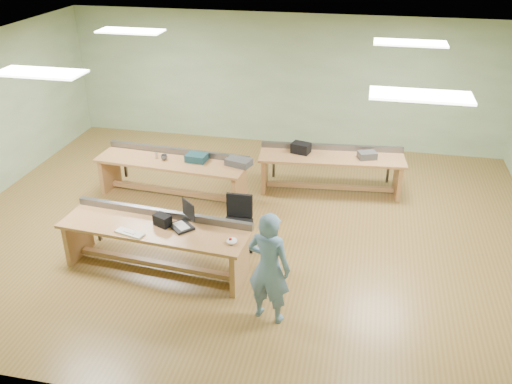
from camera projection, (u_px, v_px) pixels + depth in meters
floor at (246, 225)px, 9.55m from camera, size 10.00×10.00×0.00m
ceiling at (244, 54)px, 8.17m from camera, size 10.00×10.00×0.00m
wall_back at (284, 81)px, 12.34m from camera, size 10.00×0.04×3.00m
wall_front at (155, 297)px, 5.38m from camera, size 10.00×0.04×3.00m
fluor_panels at (244, 56)px, 8.19m from camera, size 6.20×3.50×0.03m
workbench_front at (156, 237)px, 8.15m from camera, size 2.94×1.01×0.86m
workbench_mid at (173, 169)px, 10.31m from camera, size 2.94×1.00×0.86m
workbench_back at (331, 165)px, 10.50m from camera, size 2.83×1.00×0.86m
person at (269, 268)px, 7.01m from camera, size 0.66×0.51×1.62m
laptop_base at (181, 227)px, 8.01m from camera, size 0.44×0.43×0.04m
laptop_screen at (188, 210)px, 7.96m from camera, size 0.26×0.24×0.27m
keyboard at (130, 233)px, 7.86m from camera, size 0.47×0.26×0.03m
trackball_mouse at (232, 241)px, 7.63m from camera, size 0.15×0.18×0.07m
camera_bag at (162, 220)px, 8.04m from camera, size 0.30×0.25×0.17m
task_chair at (238, 232)px, 8.70m from camera, size 0.51×0.51×0.94m
parts_bin_teal at (196, 158)px, 10.16m from camera, size 0.40×0.32×0.13m
parts_bin_grey at (239, 162)px, 9.98m from camera, size 0.52×0.41×0.12m
mug at (164, 157)px, 10.21m from camera, size 0.13×0.13×0.10m
drinks_can at (156, 155)px, 10.28m from camera, size 0.06×0.06×0.11m
storage_box_back at (301, 148)px, 10.49m from camera, size 0.40×0.33×0.20m
tray_back at (367, 155)px, 10.26m from camera, size 0.40×0.35×0.13m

